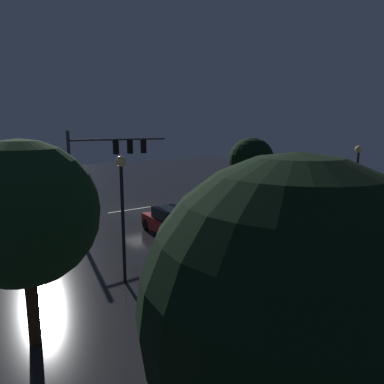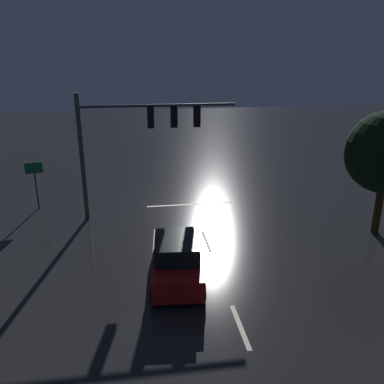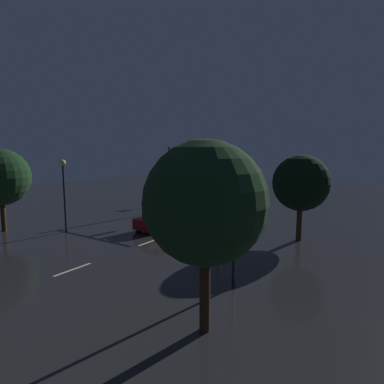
# 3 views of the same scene
# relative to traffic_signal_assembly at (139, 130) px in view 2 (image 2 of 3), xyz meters

# --- Properties ---
(ground_plane) EXTENTS (80.00, 80.00, 0.00)m
(ground_plane) POSITION_rel_traffic_signal_assembly_xyz_m (-2.77, -0.48, -4.53)
(ground_plane) COLOR #232326
(traffic_signal_assembly) EXTENTS (7.71, 0.47, 6.33)m
(traffic_signal_assembly) POSITION_rel_traffic_signal_assembly_xyz_m (0.00, 0.00, 0.00)
(traffic_signal_assembly) COLOR #383A3D
(traffic_signal_assembly) RESTS_ON ground_plane
(lane_dash_far) EXTENTS (0.16, 2.20, 0.01)m
(lane_dash_far) POSITION_rel_traffic_signal_assembly_xyz_m (-2.77, 3.52, -4.52)
(lane_dash_far) COLOR beige
(lane_dash_far) RESTS_ON ground_plane
(lane_dash_mid) EXTENTS (0.16, 2.20, 0.01)m
(lane_dash_mid) POSITION_rel_traffic_signal_assembly_xyz_m (-2.77, 9.52, -4.52)
(lane_dash_mid) COLOR beige
(lane_dash_mid) RESTS_ON ground_plane
(stop_bar) EXTENTS (5.00, 0.16, 0.01)m
(stop_bar) POSITION_rel_traffic_signal_assembly_xyz_m (-2.77, -1.18, -4.52)
(stop_bar) COLOR beige
(stop_bar) RESTS_ON ground_plane
(car_approaching) EXTENTS (2.22, 4.48, 1.70)m
(car_approaching) POSITION_rel_traffic_signal_assembly_xyz_m (-1.12, 6.31, -3.73)
(car_approaching) COLOR maroon
(car_approaching) RESTS_ON ground_plane
(route_sign) EXTENTS (0.89, 0.25, 2.67)m
(route_sign) POSITION_rel_traffic_signal_assembly_xyz_m (5.60, -1.78, -2.60)
(route_sign) COLOR #383A3D
(route_sign) RESTS_ON ground_plane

